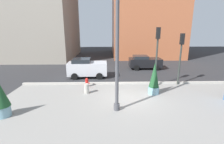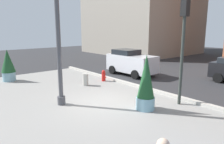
# 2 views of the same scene
# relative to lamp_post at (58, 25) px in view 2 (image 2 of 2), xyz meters

# --- Properties ---
(ground_plane) EXTENTS (60.00, 60.00, 0.00)m
(ground_plane) POSITION_rel_lamp_post_xyz_m (1.03, 5.73, -3.59)
(ground_plane) COLOR #2D2D30
(plaza_pavement) EXTENTS (18.00, 10.00, 0.02)m
(plaza_pavement) POSITION_rel_lamp_post_xyz_m (1.03, -0.27, -3.59)
(plaza_pavement) COLOR gray
(plaza_pavement) RESTS_ON ground_plane
(curb_strip) EXTENTS (18.00, 0.24, 0.16)m
(curb_strip) POSITION_rel_lamp_post_xyz_m (1.03, 4.85, -3.51)
(curb_strip) COLOR #B7B2A8
(curb_strip) RESTS_ON ground_plane
(lamp_post) EXTENTS (0.44, 0.44, 7.35)m
(lamp_post) POSITION_rel_lamp_post_xyz_m (0.00, 0.00, 0.00)
(lamp_post) COLOR #4C4C51
(lamp_post) RESTS_ON ground_plane
(potted_plant_near_left) EXTENTS (0.90, 0.90, 2.12)m
(potted_plant_near_left) POSITION_rel_lamp_post_xyz_m (-6.38, -0.58, -2.50)
(potted_plant_near_left) COLOR #7AA8B7
(potted_plant_near_left) RESTS_ON ground_plane
(potted_plant_mid_plaza) EXTENTS (0.81, 0.81, 2.43)m
(potted_plant_mid_plaza) POSITION_rel_lamp_post_xyz_m (2.89, 2.51, -2.43)
(potted_plant_mid_plaza) COLOR #7AA8B7
(potted_plant_mid_plaza) RESTS_ON ground_plane
(fire_hydrant) EXTENTS (0.36, 0.26, 0.75)m
(fire_hydrant) POSITION_rel_lamp_post_xyz_m (-2.30, 4.25, -3.22)
(fire_hydrant) COLOR red
(fire_hydrant) RESTS_ON ground_plane
(concrete_bollard) EXTENTS (0.36, 0.36, 0.75)m
(concrete_bollard) POSITION_rel_lamp_post_xyz_m (-2.14, 2.70, -3.21)
(concrete_bollard) COLOR #B2ADA3
(concrete_bollard) RESTS_ON ground_plane
(traffic_light_far_side) EXTENTS (0.28, 0.42, 4.87)m
(traffic_light_far_side) POSITION_rel_lamp_post_xyz_m (3.47, 4.23, -0.32)
(traffic_light_far_side) COLOR #333833
(traffic_light_far_side) RESTS_ON ground_plane
(car_far_lane) EXTENTS (3.89, 2.07, 1.89)m
(car_far_lane) POSITION_rel_lamp_post_xyz_m (-2.62, 7.13, -2.63)
(car_far_lane) COLOR silver
(car_far_lane) RESTS_ON ground_plane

